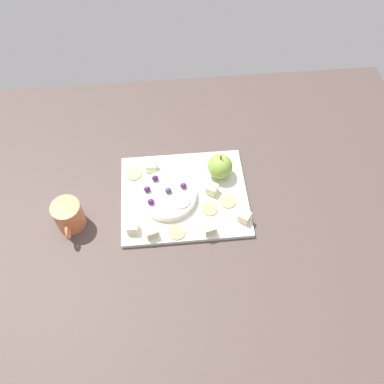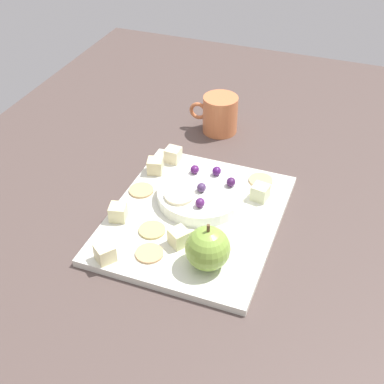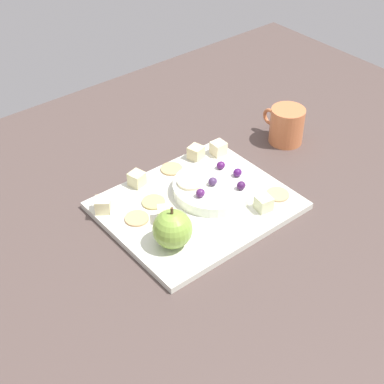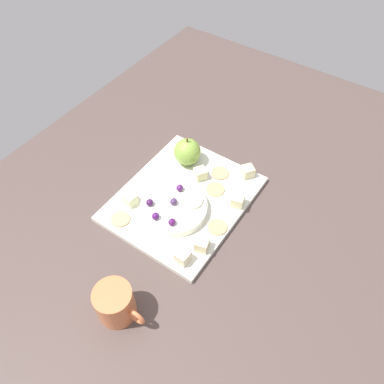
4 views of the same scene
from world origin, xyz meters
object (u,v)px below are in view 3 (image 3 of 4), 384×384
object	(u,v)px
cracker_1	(278,194)
cheese_cube_5	(196,153)
grape_0	(237,173)
grape_1	(213,181)
serving_dish	(213,188)
cracker_2	(170,170)
grape_4	(241,185)
apple_whole	(172,229)
apple_slice_0	(192,183)
grape_2	(221,165)
cheese_cube_1	(264,203)
grape_3	(200,193)
cheese_cube_2	(103,205)
cracker_3	(138,219)
cheese_cube_4	(218,148)
cheese_cube_0	(137,179)
cheese_cube_3	(165,214)
cup	(286,125)
cracker_0	(154,202)
platter	(197,206)

from	to	relation	value
cracker_1	cheese_cube_5	bearing A→B (deg)	-77.77
grape_0	grape_1	bearing A→B (deg)	-9.40
serving_dish	cheese_cube_5	bearing A→B (deg)	-113.78
cracker_2	grape_4	world-z (taller)	grape_4
apple_whole	apple_slice_0	bearing A→B (deg)	-142.46
grape_2	cracker_2	bearing A→B (deg)	-51.53
cheese_cube_5	apple_slice_0	world-z (taller)	same
grape_0	cheese_cube_1	bearing A→B (deg)	81.40
grape_4	grape_1	bearing A→B (deg)	-52.61
grape_3	cheese_cube_2	bearing A→B (deg)	-34.08
serving_dish	cracker_3	world-z (taller)	serving_dish
cheese_cube_1	cracker_3	xyz separation A→B (cm)	(20.03, -12.37, -1.19)
cheese_cube_5	cracker_1	bearing A→B (deg)	102.23
cheese_cube_4	cracker_1	bearing A→B (deg)	88.46
apple_whole	cheese_cube_0	distance (cm)	18.66
apple_whole	cheese_cube_5	xyz separation A→B (cm)	(-19.75, -17.55, -2.09)
apple_whole	cheese_cube_3	bearing A→B (deg)	-115.68
serving_dish	cheese_cube_0	xyz separation A→B (cm)	(9.95, -11.32, 0.34)
cracker_1	cup	distance (cm)	21.61
cracker_2	grape_1	bearing A→B (deg)	98.94
cheese_cube_3	grape_4	world-z (taller)	grape_4
cheese_cube_1	cheese_cube_5	xyz separation A→B (cm)	(-0.84, -20.86, 0.00)
grape_3	cheese_cube_4	bearing A→B (deg)	-142.54
cheese_cube_4	grape_0	world-z (taller)	grape_0
apple_whole	cracker_1	bearing A→B (deg)	174.95
cracker_0	grape_1	size ratio (longest dim) A/B	2.51
serving_dish	cheese_cube_3	distance (cm)	12.11
serving_dish	cheese_cube_1	xyz separation A→B (cm)	(-4.01, 9.87, 0.34)
cheese_cube_2	cracker_0	world-z (taller)	cheese_cube_2
platter	cheese_cube_3	distance (cm)	7.86
grape_3	grape_4	distance (cm)	8.09
apple_slice_0	serving_dish	bearing A→B (deg)	143.70
grape_2	apple_slice_0	bearing A→B (deg)	2.41
cheese_cube_1	cheese_cube_5	bearing A→B (deg)	-92.29
platter	serving_dish	world-z (taller)	serving_dish
cheese_cube_5	serving_dish	bearing A→B (deg)	66.22
cheese_cube_0	cheese_cube_4	world-z (taller)	same
cracker_2	grape_2	bearing A→B (deg)	128.47
cheese_cube_2	serving_dish	bearing A→B (deg)	155.84
cracker_1	cheese_cube_0	bearing A→B (deg)	-46.37
grape_0	grape_3	distance (cm)	9.72
cheese_cube_5	cheese_cube_4	bearing A→B (deg)	159.79
cracker_1	apple_slice_0	xyz separation A→B (cm)	(12.37, -11.07, 2.22)
grape_3	grape_0	bearing A→B (deg)	-178.20
grape_1	cheese_cube_0	bearing A→B (deg)	-50.08
grape_4	grape_3	bearing A→B (deg)	-22.88
apple_whole	cracker_3	distance (cm)	9.70
serving_dish	cracker_3	distance (cm)	16.24
cheese_cube_1	cracker_1	size ratio (longest dim) A/B	0.62
cracker_1	grape_0	bearing A→B (deg)	-63.27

